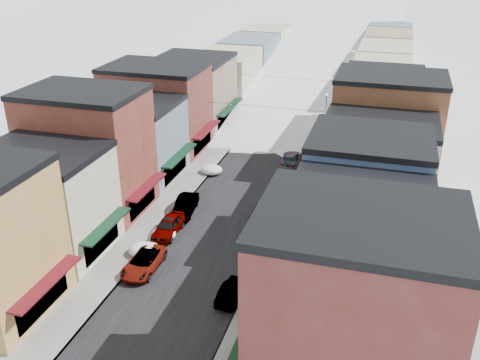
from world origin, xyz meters
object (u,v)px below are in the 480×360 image
Objects in this scene: car_dark_hatch at (185,206)px; streetlamp_near at (280,194)px; car_silver_sedan at (168,226)px; car_green_sedan at (232,291)px; trash_can at (286,226)px; car_white_suv at (144,262)px.

streetlamp_near reaches higher than car_dark_hatch.
car_silver_sedan is 0.99× the size of streetlamp_near.
streetlamp_near reaches higher than car_green_sedan.
trash_can is (10.53, 3.45, -0.16)m from car_silver_sedan.
car_silver_sedan reaches higher than trash_can.
car_white_suv is at bearing -136.86° from trash_can.
car_dark_hatch is 10.56m from trash_can.
car_dark_hatch is at bearing 91.20° from car_white_suv.
streetlamp_near is (9.20, 10.83, 2.51)m from car_white_suv.
car_silver_sedan is 4.79× the size of trash_can.
car_green_sedan is at bearing -61.57° from car_dark_hatch.
car_dark_hatch is at bearing 175.35° from trash_can.
car_green_sedan is 11.34m from trash_can.
trash_can is at bearing 17.40° from car_silver_sedan.
streetlamp_near is at bearing 126.49° from trash_can.
car_silver_sedan is 1.18× the size of car_green_sedan.
trash_can is 3.04m from streetlamp_near.
car_silver_sedan is at bearing -153.60° from streetlamp_near.
car_dark_hatch reaches higher than trash_can.
car_silver_sedan is 11.56m from car_green_sedan.
car_green_sedan is 4.06× the size of trash_can.
streetlamp_near reaches higher than car_silver_sedan.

